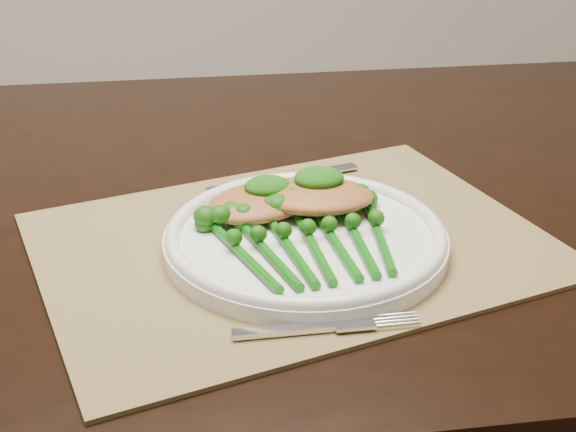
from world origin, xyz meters
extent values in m
cube|color=black|center=(0.01, 0.10, 0.73)|extent=(1.67, 1.04, 0.04)
cube|color=olive|center=(0.10, -0.07, 0.75)|extent=(0.57, 0.46, 0.00)
cylinder|color=white|center=(0.11, -0.09, 0.76)|extent=(0.29, 0.29, 0.02)
torus|color=white|center=(0.11, -0.09, 0.77)|extent=(0.28, 0.28, 0.01)
cube|color=silver|center=(0.07, 0.07, 0.76)|extent=(0.08, 0.03, 0.01)
cube|color=silver|center=(0.16, 0.08, 0.76)|extent=(0.12, 0.04, 0.00)
cube|color=silver|center=(0.05, -0.23, 0.76)|extent=(0.09, 0.02, 0.00)
ellipsoid|color=#AB6731|center=(0.07, -0.03, 0.78)|extent=(0.14, 0.12, 0.02)
ellipsoid|color=#AB6731|center=(0.13, -0.04, 0.79)|extent=(0.14, 0.11, 0.02)
ellipsoid|color=#104409|center=(0.08, -0.02, 0.80)|extent=(0.05, 0.04, 0.02)
ellipsoid|color=#104409|center=(0.14, -0.03, 0.80)|extent=(0.05, 0.05, 0.02)
camera|label=1|loc=(-0.07, -0.78, 1.15)|focal=50.00mm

